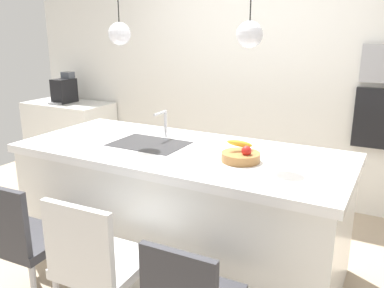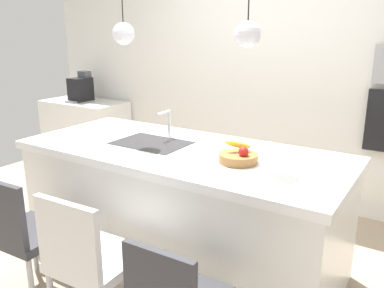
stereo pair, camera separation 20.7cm
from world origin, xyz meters
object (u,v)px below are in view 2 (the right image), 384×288
object	(u,v)px
chair_middle	(89,257)
chair_near	(20,230)
coffee_machine	(81,89)
fruit_bowl	(239,157)

from	to	relation	value
chair_middle	chair_near	bearing A→B (deg)	179.56
chair_near	chair_middle	world-z (taller)	chair_middle
chair_near	chair_middle	distance (m)	0.65
coffee_machine	chair_near	size ratio (longest dim) A/B	0.43
fruit_bowl	coffee_machine	distance (m)	3.23
coffee_machine	chair_middle	distance (m)	3.35
chair_near	fruit_bowl	bearing A→B (deg)	37.61
coffee_machine	fruit_bowl	bearing A→B (deg)	-24.52
chair_near	chair_middle	bearing A→B (deg)	-0.44
fruit_bowl	coffee_machine	xyz separation A→B (m)	(-2.94, 1.34, 0.06)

